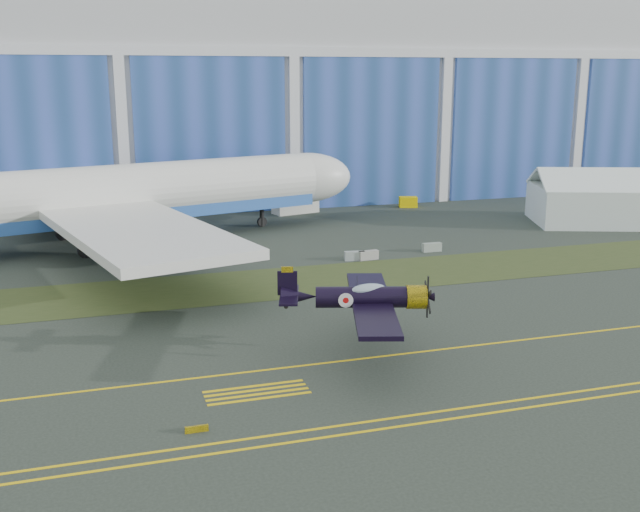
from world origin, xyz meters
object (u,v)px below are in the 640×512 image
object	(u,v)px
jetliner	(95,131)
tug	(408,202)
tent	(596,195)
warbird	(362,297)
shipping_container	(295,203)

from	to	relation	value
jetliner	tug	size ratio (longest dim) A/B	33.72
jetliner	tent	xyz separation A→B (m)	(58.01, -5.18, -8.62)
tent	tug	distance (m)	24.48
warbird	shipping_container	distance (m)	51.81
tent	shipping_container	bearing A→B (deg)	171.99
tug	shipping_container	bearing A→B (deg)	-165.10
jetliner	shipping_container	bearing A→B (deg)	11.96
jetliner	tug	bearing A→B (deg)	1.95
shipping_container	tent	bearing A→B (deg)	-41.78
warbird	jetliner	size ratio (longest dim) A/B	0.20
warbird	tent	bearing A→B (deg)	54.46
warbird	tug	bearing A→B (deg)	79.68
jetliner	tug	distance (m)	43.90
warbird	shipping_container	size ratio (longest dim) A/B	2.71
jetliner	shipping_container	world-z (taller)	jetliner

